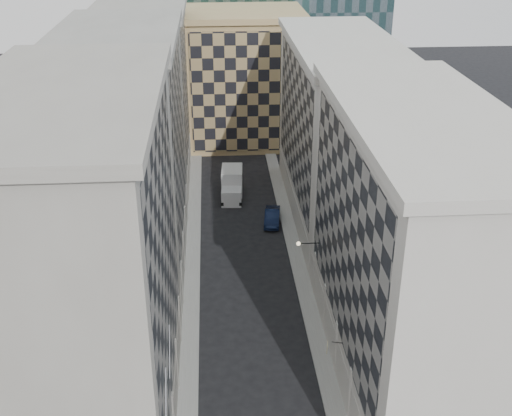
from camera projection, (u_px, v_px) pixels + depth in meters
name	position (u px, v px, depth m)	size (l,w,h in m)	color
sidewalk_west	(192.00, 272.00, 62.36)	(1.50, 100.00, 0.15)	gray
sidewalk_east	(299.00, 268.00, 63.03)	(1.50, 100.00, 0.15)	gray
bldg_left_a	(88.00, 275.00, 39.82)	(10.80, 22.80, 23.70)	gray
bldg_left_b	(127.00, 154.00, 59.76)	(10.80, 22.80, 22.70)	gray
bldg_left_c	(147.00, 94.00, 79.70)	(10.80, 22.80, 21.70)	gray
bldg_right_a	(410.00, 251.00, 45.46)	(10.80, 26.80, 20.70)	beige
bldg_right_b	(339.00, 132.00, 69.87)	(10.80, 28.80, 19.70)	beige
tan_block	(244.00, 77.00, 92.70)	(16.80, 14.80, 18.80)	tan
flagpoles_left	(168.00, 373.00, 37.33)	(0.10, 6.33, 2.33)	gray
bracket_lamp	(301.00, 244.00, 54.92)	(1.98, 0.36, 0.36)	black
box_truck	(232.00, 185.00, 77.66)	(2.85, 6.22, 3.33)	silver
dark_car	(272.00, 217.00, 71.53)	(1.64, 4.71, 1.55)	#0E1936
shop_sign	(328.00, 347.00, 46.08)	(1.19, 0.67, 0.75)	black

